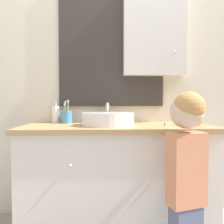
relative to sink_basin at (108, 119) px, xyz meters
The scene contains 7 objects.
wall_back 0.56m from the sink_basin, 73.99° to the left, with size 3.20×0.18×2.50m.
vanity_counter 0.45m from the sink_basin, 10.20° to the left, with size 1.39×0.57×0.79m.
sink_basin is the anchor object (origin of this frame).
toothbrush_holder 0.39m from the sink_basin, 149.08° to the left, with size 0.09×0.09×0.19m.
soap_dispenser 0.49m from the sink_basin, 151.51° to the left, with size 0.06×0.06×0.18m.
child_figure 0.64m from the sink_basin, 46.55° to the right, with size 0.22×0.49×1.01m.
teddy_bear 0.64m from the sink_basin, ahead, with size 0.10×0.08×0.18m.
Camera 1 is at (-0.12, -1.30, 0.94)m, focal length 35.00 mm.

